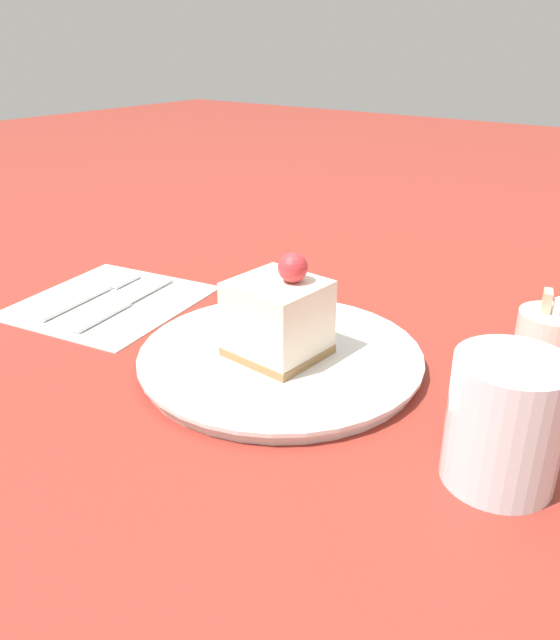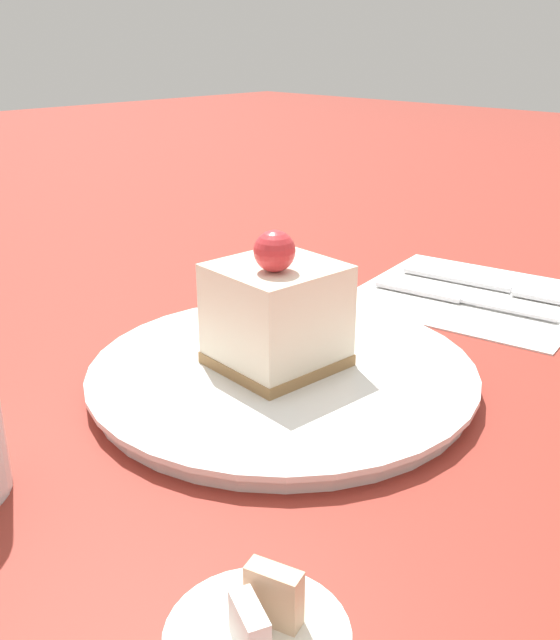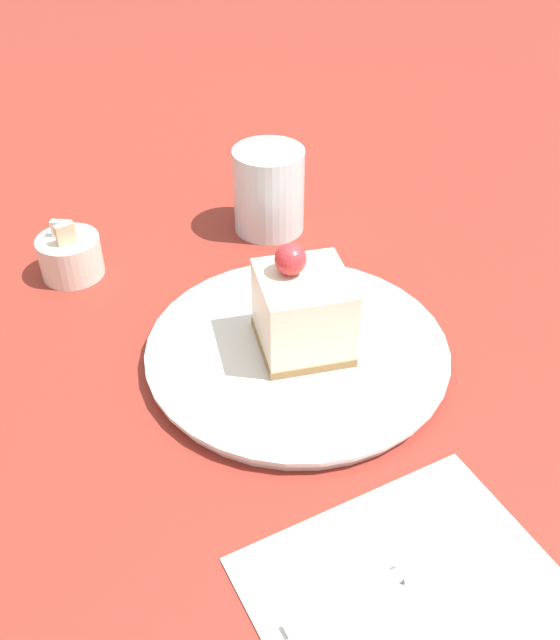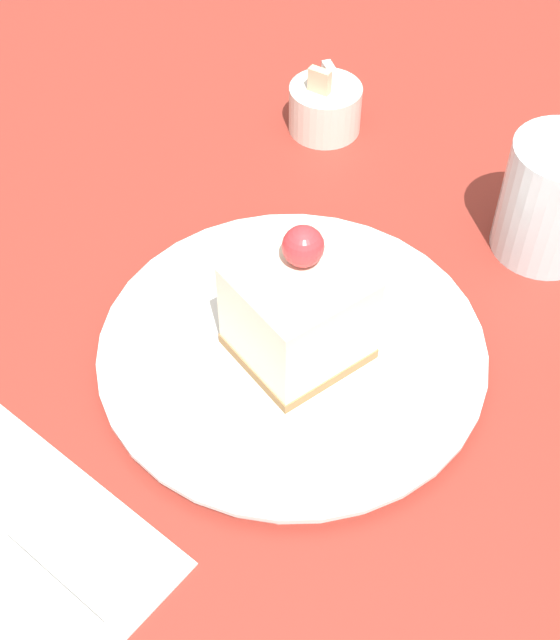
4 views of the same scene
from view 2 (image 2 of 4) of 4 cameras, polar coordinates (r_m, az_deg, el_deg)
The scene contains 6 objects.
ground_plane at distance 0.53m, azimuth -2.97°, elevation -4.51°, with size 4.00×4.00×0.00m, color maroon.
plate at distance 0.51m, azimuth 0.19°, elevation -4.29°, with size 0.28×0.28×0.01m.
cake_slice at distance 0.50m, azimuth -0.30°, elevation 0.54°, with size 0.09×0.08×0.10m.
napkin at distance 0.71m, azimuth 15.11°, elevation 1.94°, with size 0.22×0.23×0.00m.
fork at distance 0.73m, azimuth 16.97°, elevation 2.54°, with size 0.04×0.16×0.00m.
knife at distance 0.69m, azimuth 13.08°, elevation 1.87°, with size 0.04×0.17×0.00m.
Camera 2 is at (0.32, 0.35, 0.24)m, focal length 40.00 mm.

